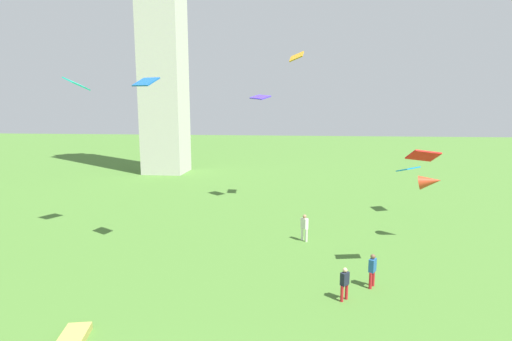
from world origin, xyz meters
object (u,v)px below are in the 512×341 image
person_0 (372,269)px  kite_flying_2 (146,82)px  person_2 (345,282)px  kite_flying_6 (297,56)px  kite_flying_7 (260,97)px  kite_flying_0 (408,169)px  kite_flying_5 (430,181)px  person_1 (304,226)px  kite_bundle_1 (73,339)px  kite_flying_4 (77,84)px  kite_flying_3 (423,156)px

person_0 → kite_flying_2: size_ratio=0.98×
person_2 → kite_flying_2: 15.00m
kite_flying_6 → kite_flying_7: bearing=-86.8°
kite_flying_0 → kite_flying_7: bearing=61.7°
person_2 → kite_flying_5: size_ratio=0.93×
kite_flying_6 → kite_flying_5: bearing=46.7°
person_1 → kite_flying_6: 15.78m
kite_flying_6 → kite_bundle_1: size_ratio=1.07×
kite_flying_4 → kite_flying_7: size_ratio=0.89×
person_0 → person_2: size_ratio=1.08×
person_0 → kite_flying_4: kite_flying_4 is taller
person_1 → kite_flying_7: (-3.98, 10.21, 8.59)m
kite_flying_0 → kite_bundle_1: 26.53m
person_1 → kite_flying_2: 13.20m
kite_flying_0 → kite_bundle_1: bearing=122.4°
kite_flying_2 → person_0: bearing=15.3°
person_0 → kite_flying_6: size_ratio=0.88×
kite_bundle_1 → kite_flying_7: bearing=78.4°
person_1 → person_2: person_1 is taller
kite_flying_3 → kite_flying_6: (-6.52, 14.81, 6.79)m
person_2 → kite_flying_5: 11.00m
kite_flying_2 → kite_bundle_1: bearing=-56.3°
kite_flying_3 → kite_flying_5: size_ratio=0.97×
person_1 → kite_flying_3: kite_flying_3 is taller
person_0 → person_2: 2.08m
person_0 → kite_flying_3: size_ratio=1.03×
kite_flying_5 → person_0: bearing=166.9°
kite_flying_0 → kite_flying_5: 7.09m
person_1 → person_2: size_ratio=1.15×
kite_flying_6 → person_0: bearing=17.6°
kite_flying_2 → kite_flying_7: kite_flying_2 is taller
person_1 → kite_flying_0: 11.79m
kite_flying_3 → kite_bundle_1: (-14.30, -7.59, -6.11)m
kite_flying_6 → kite_flying_7: (-3.17, 0.04, -3.45)m
person_0 → kite_flying_5: size_ratio=1.00×
kite_flying_0 → kite_flying_5: size_ratio=1.19×
person_1 → person_2: bearing=-30.4°
person_2 → kite_flying_7: 20.82m
kite_flying_4 → kite_flying_5: (22.97, 0.77, -6.20)m
person_0 → person_1: person_1 is taller
person_0 → kite_flying_2: bearing=104.7°
person_2 → kite_flying_0: bearing=-160.9°
kite_flying_0 → kite_flying_3: kite_flying_3 is taller
kite_flying_4 → kite_bundle_1: bearing=-136.8°
person_0 → kite_flying_3: bearing=-26.2°
person_1 → kite_flying_7: size_ratio=0.89×
kite_flying_7 → kite_bundle_1: bearing=-59.4°
kite_flying_4 → kite_flying_6: (14.28, 10.19, 2.86)m
person_2 → kite_flying_0: size_ratio=0.78×
kite_flying_6 → kite_bundle_1: bearing=-15.2°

